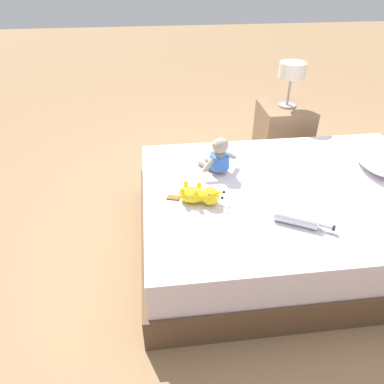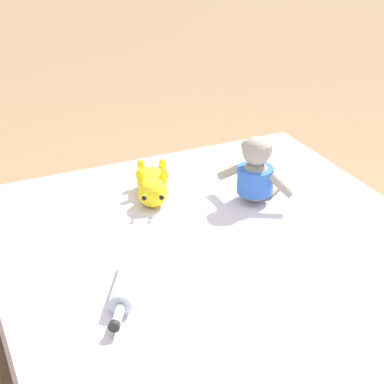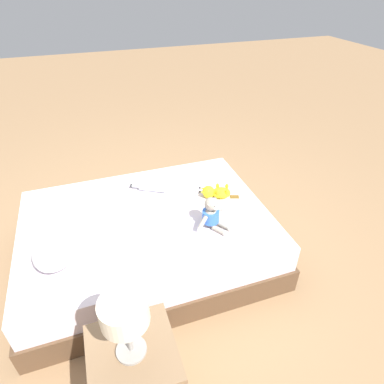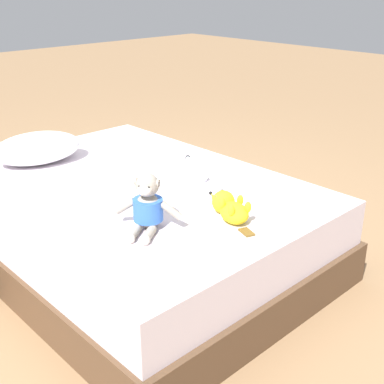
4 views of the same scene
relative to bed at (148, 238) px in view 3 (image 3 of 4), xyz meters
name	(u,v)px [view 3 (image 3 of 4)]	position (x,y,z in m)	size (l,w,h in m)	color
ground_plane	(150,257)	(0.00, 0.00, -0.21)	(16.00, 16.00, 0.00)	#93704C
bed	(148,238)	(0.00, 0.00, 0.00)	(1.35, 1.86, 0.42)	brown
pillow	(58,243)	(-0.17, 0.61, 0.29)	(0.52, 0.38, 0.17)	white
plush_monkey	(212,215)	(-0.24, -0.43, 0.31)	(0.25, 0.26, 0.24)	#9E9384
plush_yellow_creature	(216,192)	(0.07, -0.59, 0.26)	(0.18, 0.32, 0.10)	yellow
glass_bottle	(152,188)	(0.33, -0.12, 0.24)	(0.19, 0.28, 0.06)	silver
nightstand	(137,378)	(-1.04, 0.29, 0.05)	(0.41, 0.41, 0.52)	#846647
bedside_lamp	(125,315)	(-1.04, 0.29, 0.58)	(0.21, 0.21, 0.35)	gray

